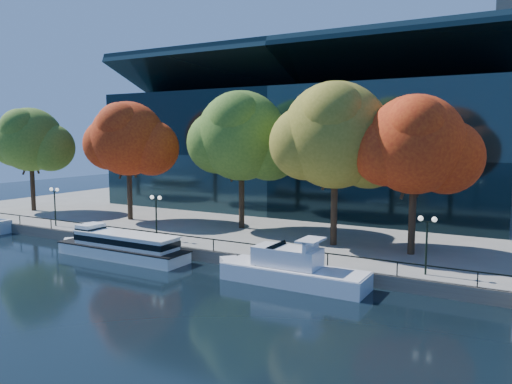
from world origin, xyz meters
The scene contains 14 objects.
ground centered at (0.00, 0.00, 0.00)m, with size 160.00×160.00×0.00m, color black.
promenade centered at (0.00, 36.38, 0.50)m, with size 90.00×67.08×1.00m.
railing centered at (0.00, 3.25, 1.94)m, with size 88.20×0.08×0.99m.
convention_building centered at (-4.00, 31.79, 8.51)m, with size 50.00×24.57×21.43m.
tour_boat centered at (-8.04, 0.71, 1.12)m, with size 13.82×3.08×2.62m.
cruiser_near centered at (7.90, 1.00, 1.05)m, with size 11.66×3.00×3.38m.
tree_0 centered at (-32.28, 10.42, 9.76)m, with size 9.90×8.12×12.90m.
tree_1 centered at (-16.81, 11.40, 9.92)m, with size 10.30×8.45×13.22m.
tree_2 centered at (-3.09, 13.09, 10.21)m, with size 11.31×9.27×13.93m.
tree_3 centered at (7.99, 10.18, 10.27)m, with size 11.38×9.33×14.02m.
tree_4 centered at (14.59, 10.04, 9.58)m, with size 9.78×8.02×12.66m.
lamp_0 centered at (-20.86, 4.50, 3.98)m, with size 1.26×0.36×4.03m.
lamp_1 centered at (-7.13, 4.50, 3.98)m, with size 1.26×0.36×4.03m.
lamp_2 centered at (16.61, 4.50, 3.98)m, with size 1.26×0.36×4.03m.
Camera 1 is at (22.87, -30.07, 10.44)m, focal length 35.00 mm.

